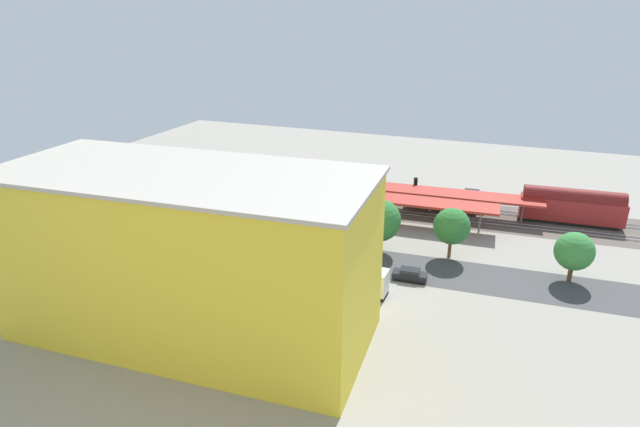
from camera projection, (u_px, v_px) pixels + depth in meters
ground_plane at (354, 250)px, 78.57m from camera, size 153.99×153.99×0.00m
rail_bed at (388, 206)px, 96.26m from camera, size 96.82×18.57×0.01m
street_asphalt at (347, 259)px, 75.76m from camera, size 96.58×13.96×0.01m
track_rails at (388, 205)px, 96.19m from camera, size 96.12×12.14×0.12m
platform_canopy_near at (328, 192)px, 90.82m from camera, size 56.94×7.88×4.35m
platform_canopy_far at (347, 184)px, 96.77m from camera, size 68.14×8.44×3.91m
locomotive at (446, 198)px, 94.73m from camera, size 14.08×3.52×5.17m
passenger_coach at (572, 205)px, 87.35m from camera, size 16.34×3.91×6.10m
parked_car_0 at (410, 275)px, 69.74m from camera, size 4.64×2.08×1.60m
parked_car_1 at (348, 265)px, 72.36m from camera, size 4.49×2.14×1.68m
parked_car_2 at (293, 257)px, 74.86m from camera, size 4.78×2.06×1.70m
parked_car_3 at (249, 248)px, 77.63m from camera, size 4.31×1.86×1.62m
parked_car_4 at (198, 239)px, 80.47m from camera, size 4.14×2.10×1.84m
parked_car_5 at (154, 233)px, 82.81m from camera, size 4.24×2.06×1.78m
parked_car_6 at (111, 226)px, 85.47m from camera, size 4.75×2.18×1.72m
parked_car_7 at (68, 218)px, 88.66m from camera, size 4.39×2.19×1.77m
construction_building at (189, 257)px, 55.80m from camera, size 39.15×18.39×18.10m
construction_roof_slab at (181, 173)px, 52.46m from camera, size 39.78×19.02×0.40m
box_truck_0 at (306, 276)px, 67.70m from camera, size 8.89×3.10×3.19m
box_truck_1 at (351, 279)px, 66.58m from camera, size 9.69×2.88×3.52m
box_truck_2 at (213, 257)px, 72.75m from camera, size 9.26×3.31×3.11m
street_tree_0 at (574, 251)px, 68.20m from camera, size 5.02×5.02×6.84m
street_tree_1 at (380, 220)px, 76.38m from camera, size 6.15×6.15×8.08m
street_tree_2 at (452, 226)px, 74.64m from camera, size 5.23×5.23×7.50m
street_tree_3 at (323, 210)px, 80.50m from camera, size 6.25×6.25×8.02m
traffic_light at (258, 207)px, 83.70m from camera, size 0.50×0.36×6.37m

